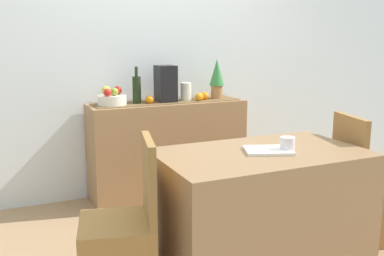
{
  "coord_description": "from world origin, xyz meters",
  "views": [
    {
      "loc": [
        -1.29,
        -2.65,
        1.42
      ],
      "look_at": [
        0.05,
        0.36,
        0.73
      ],
      "focal_mm": 40.82,
      "sensor_mm": 36.0,
      "label": 1
    }
  ],
  "objects_px": {
    "chair_by_corner": "(366,203)",
    "fruit_bowl": "(112,100)",
    "dining_table": "(260,209)",
    "open_book": "(268,150)",
    "coffee_maker": "(166,84)",
    "potted_plant": "(217,77)",
    "chair_near_window": "(121,252)",
    "sideboard_console": "(168,149)",
    "ceramic_vase": "(186,92)",
    "wine_bottle": "(137,89)",
    "coffee_cup": "(287,144)"
  },
  "relations": [
    {
      "from": "coffee_cup",
      "to": "chair_near_window",
      "type": "xyz_separation_m",
      "value": [
        -1.03,
        0.06,
        -0.52
      ]
    },
    {
      "from": "wine_bottle",
      "to": "open_book",
      "type": "xyz_separation_m",
      "value": [
        0.39,
        -1.42,
        -0.24
      ]
    },
    {
      "from": "ceramic_vase",
      "to": "chair_near_window",
      "type": "bearing_deg",
      "value": -125.36
    },
    {
      "from": "sideboard_console",
      "to": "fruit_bowl",
      "type": "distance_m",
      "value": 0.69
    },
    {
      "from": "wine_bottle",
      "to": "coffee_cup",
      "type": "relative_size",
      "value": 3.48
    },
    {
      "from": "chair_by_corner",
      "to": "ceramic_vase",
      "type": "bearing_deg",
      "value": 119.75
    },
    {
      "from": "chair_by_corner",
      "to": "fruit_bowl",
      "type": "bearing_deg",
      "value": 136.5
    },
    {
      "from": "dining_table",
      "to": "coffee_cup",
      "type": "xyz_separation_m",
      "value": [
        0.14,
        -0.07,
        0.42
      ]
    },
    {
      "from": "dining_table",
      "to": "open_book",
      "type": "bearing_deg",
      "value": -36.23
    },
    {
      "from": "coffee_maker",
      "to": "open_book",
      "type": "relative_size",
      "value": 1.15
    },
    {
      "from": "open_book",
      "to": "chair_near_window",
      "type": "xyz_separation_m",
      "value": [
        -0.93,
        0.02,
        -0.48
      ]
    },
    {
      "from": "dining_table",
      "to": "chair_near_window",
      "type": "relative_size",
      "value": 1.41
    },
    {
      "from": "chair_near_window",
      "to": "sideboard_console",
      "type": "bearing_deg",
      "value": 59.8
    },
    {
      "from": "potted_plant",
      "to": "chair_near_window",
      "type": "xyz_separation_m",
      "value": [
        -1.31,
        -1.4,
        -0.8
      ]
    },
    {
      "from": "sideboard_console",
      "to": "dining_table",
      "type": "bearing_deg",
      "value": -86.73
    },
    {
      "from": "sideboard_console",
      "to": "ceramic_vase",
      "type": "bearing_deg",
      "value": 0.0
    },
    {
      "from": "potted_plant",
      "to": "coffee_cup",
      "type": "bearing_deg",
      "value": -100.51
    },
    {
      "from": "potted_plant",
      "to": "chair_by_corner",
      "type": "height_order",
      "value": "potted_plant"
    },
    {
      "from": "dining_table",
      "to": "sideboard_console",
      "type": "bearing_deg",
      "value": 93.27
    },
    {
      "from": "sideboard_console",
      "to": "potted_plant",
      "type": "distance_m",
      "value": 0.8
    },
    {
      "from": "open_book",
      "to": "coffee_cup",
      "type": "relative_size",
      "value": 3.06
    },
    {
      "from": "chair_near_window",
      "to": "ceramic_vase",
      "type": "bearing_deg",
      "value": 54.64
    },
    {
      "from": "fruit_bowl",
      "to": "coffee_maker",
      "type": "height_order",
      "value": "coffee_maker"
    },
    {
      "from": "coffee_cup",
      "to": "chair_by_corner",
      "type": "xyz_separation_m",
      "value": [
        0.76,
        0.07,
        -0.52
      ]
    },
    {
      "from": "dining_table",
      "to": "chair_near_window",
      "type": "distance_m",
      "value": 0.9
    },
    {
      "from": "fruit_bowl",
      "to": "chair_by_corner",
      "type": "distance_m",
      "value": 2.13
    },
    {
      "from": "coffee_maker",
      "to": "chair_near_window",
      "type": "distance_m",
      "value": 1.79
    },
    {
      "from": "coffee_cup",
      "to": "chair_near_window",
      "type": "relative_size",
      "value": 0.1
    },
    {
      "from": "coffee_maker",
      "to": "open_book",
      "type": "height_order",
      "value": "coffee_maker"
    },
    {
      "from": "dining_table",
      "to": "coffee_cup",
      "type": "height_order",
      "value": "coffee_cup"
    },
    {
      "from": "potted_plant",
      "to": "dining_table",
      "type": "distance_m",
      "value": 1.62
    },
    {
      "from": "wine_bottle",
      "to": "ceramic_vase",
      "type": "relative_size",
      "value": 1.96
    },
    {
      "from": "chair_by_corner",
      "to": "open_book",
      "type": "bearing_deg",
      "value": -178.28
    },
    {
      "from": "ceramic_vase",
      "to": "dining_table",
      "type": "height_order",
      "value": "ceramic_vase"
    },
    {
      "from": "chair_by_corner",
      "to": "dining_table",
      "type": "bearing_deg",
      "value": -179.77
    },
    {
      "from": "dining_table",
      "to": "chair_near_window",
      "type": "xyz_separation_m",
      "value": [
        -0.9,
        -0.0,
        -0.1
      ]
    },
    {
      "from": "chair_near_window",
      "to": "dining_table",
      "type": "bearing_deg",
      "value": 0.23
    },
    {
      "from": "sideboard_console",
      "to": "chair_by_corner",
      "type": "xyz_separation_m",
      "value": [
        0.98,
        -1.4,
        -0.17
      ]
    },
    {
      "from": "fruit_bowl",
      "to": "chair_near_window",
      "type": "relative_size",
      "value": 0.27
    },
    {
      "from": "coffee_maker",
      "to": "ceramic_vase",
      "type": "relative_size",
      "value": 1.98
    },
    {
      "from": "wine_bottle",
      "to": "dining_table",
      "type": "relative_size",
      "value": 0.25
    },
    {
      "from": "sideboard_console",
      "to": "coffee_maker",
      "type": "height_order",
      "value": "coffee_maker"
    },
    {
      "from": "chair_near_window",
      "to": "fruit_bowl",
      "type": "bearing_deg",
      "value": 77.05
    },
    {
      "from": "chair_near_window",
      "to": "chair_by_corner",
      "type": "xyz_separation_m",
      "value": [
        1.79,
        0.01,
        0.0
      ]
    },
    {
      "from": "chair_by_corner",
      "to": "potted_plant",
      "type": "bearing_deg",
      "value": 109.25
    },
    {
      "from": "fruit_bowl",
      "to": "dining_table",
      "type": "xyz_separation_m",
      "value": [
        0.57,
        -1.4,
        -0.54
      ]
    },
    {
      "from": "ceramic_vase",
      "to": "coffee_cup",
      "type": "height_order",
      "value": "ceramic_vase"
    },
    {
      "from": "fruit_bowl",
      "to": "dining_table",
      "type": "distance_m",
      "value": 1.61
    },
    {
      "from": "ceramic_vase",
      "to": "open_book",
      "type": "distance_m",
      "value": 1.44
    },
    {
      "from": "sideboard_console",
      "to": "fruit_bowl",
      "type": "bearing_deg",
      "value": 180.0
    }
  ]
}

